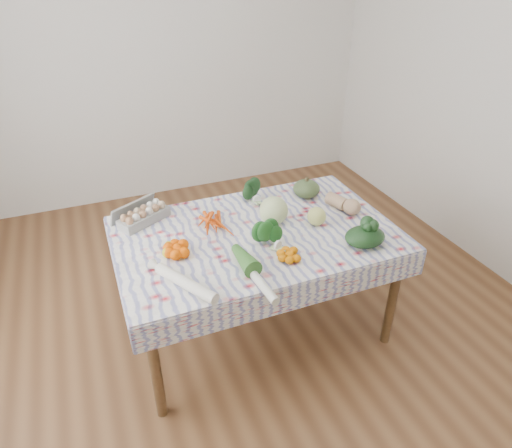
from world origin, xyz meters
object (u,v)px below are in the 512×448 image
Objects in this scene: egg_carton at (144,216)px; cabbage at (274,211)px; dining_table at (256,244)px; butternut_squash at (344,202)px; kabocha_squash at (306,189)px; grapefruit at (317,216)px.

egg_carton is 1.86× the size of cabbage.
dining_table is at bearing -61.21° from egg_carton.
butternut_squash is at bearing -44.60° from egg_carton.
kabocha_squash reaches higher than butternut_squash.
dining_table is at bearing 171.96° from grapefruit.
grapefruit reaches higher than dining_table.
kabocha_squash is at bearing -33.17° from egg_carton.
butternut_squash is (0.49, -0.02, -0.03)m from cabbage.
grapefruit is at bearing -8.04° from dining_table.
egg_carton is 0.80m from cabbage.
cabbage is (0.14, 0.06, 0.17)m from dining_table.
dining_table is at bearing -156.64° from cabbage.
egg_carton is at bearing 157.45° from cabbage.
cabbage reaches higher than grapefruit.
grapefruit is at bearing -52.96° from egg_carton.
butternut_squash is at bearing -2.46° from cabbage.
egg_carton reaches higher than dining_table.
dining_table is 8.77× the size of kabocha_squash.
cabbage is 0.49m from butternut_squash.
egg_carton is 2.84× the size of grapefruit.
kabocha_squash reaches higher than grapefruit.
kabocha_squash is at bearing 31.48° from dining_table.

